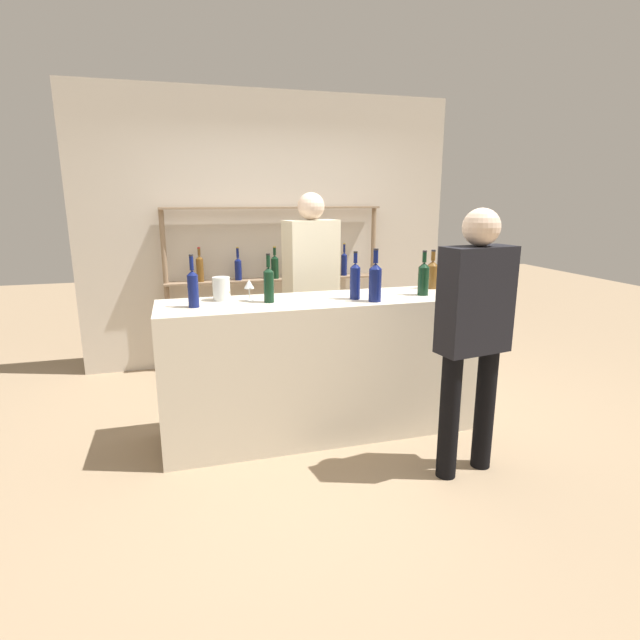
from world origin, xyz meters
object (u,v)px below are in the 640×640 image
Objects in this scene: counter_bottle_3 at (355,280)px; counter_bottle_4 at (375,281)px; wine_glass at (249,285)px; customer_right at (474,325)px; server_behind_counter at (311,278)px; counter_bottle_1 at (269,284)px; counter_bottle_2 at (432,274)px; counter_bottle_5 at (193,287)px; counter_bottle_0 at (423,278)px; cork_jar at (221,289)px.

counter_bottle_3 is 0.16m from counter_bottle_4.
wine_glass is 0.09× the size of customer_right.
server_behind_counter is at bearing 9.73° from customer_right.
counter_bottle_3 is at bearing -10.09° from server_behind_counter.
customer_right is at bearing -35.69° from counter_bottle_1.
counter_bottle_3 is 0.19× the size of server_behind_counter.
counter_bottle_5 reaches higher than counter_bottle_2.
counter_bottle_1 is at bearing 166.41° from counter_bottle_4.
server_behind_counter reaches higher than counter_bottle_2.
counter_bottle_0 is 0.31m from counter_bottle_2.
customer_right reaches higher than counter_bottle_4.
counter_bottle_0 is at bearing 0.35° from counter_bottle_3.
counter_bottle_4 is at bearing -151.01° from counter_bottle_2.
customer_right is 1.79m from server_behind_counter.
cork_jar is 0.09× the size of server_behind_counter.
customer_right is (-0.24, -0.99, -0.16)m from counter_bottle_2.
counter_bottle_2 is 2.02× the size of wine_glass.
counter_bottle_2 is 0.83× the size of counter_bottle_4.
counter_bottle_5 is at bearing -63.96° from server_behind_counter.
counter_bottle_0 is at bearing 18.75° from server_behind_counter.
customer_right is at bearing -34.06° from cork_jar.
counter_bottle_4 reaches higher than counter_bottle_5.
counter_bottle_1 reaches higher than cork_jar.
counter_bottle_4 is 1.09m from cork_jar.
server_behind_counter is at bearing 50.09° from wine_glass.
counter_bottle_5 is (-1.13, 0.04, -0.00)m from counter_bottle_3.
counter_bottle_2 is 0.78m from counter_bottle_3.
counter_bottle_4 is 0.22× the size of customer_right.
counter_bottle_1 is at bearing -27.67° from cork_jar.
wine_glass is 1.55m from customer_right.
counter_bottle_1 is at bearing -46.15° from server_behind_counter.
server_behind_counter is (1.06, 0.91, -0.12)m from counter_bottle_5.
counter_bottle_1 is 1.37m from counter_bottle_2.
counter_bottle_4 is (0.72, -0.18, 0.01)m from counter_bottle_1.
counter_bottle_4 is 2.23× the size of cork_jar.
counter_bottle_1 is at bearing 2.55° from counter_bottle_5.
counter_bottle_5 reaches higher than counter_bottle_0.
customer_right is at bearing -55.89° from counter_bottle_3.
wine_glass is 1.05m from server_behind_counter.
server_behind_counter is (-0.82, 0.71, -0.10)m from counter_bottle_2.
counter_bottle_0 is 0.20× the size of customer_right.
customer_right is (-0.04, -0.75, -0.17)m from counter_bottle_0.
server_behind_counter is at bearing 40.10° from cork_jar.
counter_bottle_0 is 1.30m from wine_glass.
counter_bottle_0 reaches higher than wine_glass.
wine_glass is at bearing 146.09° from counter_bottle_1.
counter_bottle_4 is at bearing -7.01° from counter_bottle_5.
counter_bottle_0 is 1.49m from cork_jar.
customer_right reaches higher than counter_bottle_5.
customer_right reaches higher than wine_glass.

